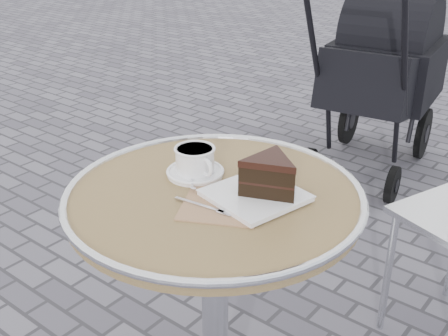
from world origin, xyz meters
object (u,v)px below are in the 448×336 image
Objects in this scene: cappuccino_set at (195,163)px; cake_plate_set at (265,180)px; cafe_table at (215,250)px; baby_stroller at (380,81)px.

cake_plate_set is (0.21, 0.01, 0.02)m from cappuccino_set.
cappuccino_set is at bearing 155.25° from cafe_table.
cake_plate_set is 1.92m from baby_stroller.
cake_plate_set is at bearing 24.48° from cafe_table.
cafe_table is 0.22m from cappuccino_set.
baby_stroller is (-0.51, 1.82, -0.29)m from cake_plate_set.
cafe_table is 0.67× the size of baby_stroller.
baby_stroller reaches higher than cake_plate_set.
cake_plate_set is 0.28× the size of baby_stroller.
cappuccino_set is 0.51× the size of cake_plate_set.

